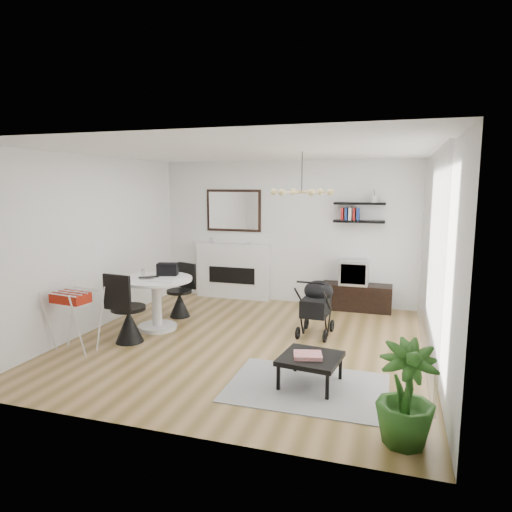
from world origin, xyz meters
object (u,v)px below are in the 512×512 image
(dining_table, at_px, (157,296))
(fireplace, at_px, (233,264))
(tv_console, at_px, (356,297))
(drying_rack, at_px, (75,319))
(crt_tv, at_px, (354,272))
(potted_plant, at_px, (406,394))
(stroller, at_px, (316,309))
(coffee_table, at_px, (310,359))

(dining_table, bearing_deg, fireplace, 78.39)
(tv_console, relative_size, drying_rack, 1.48)
(crt_tv, height_order, potted_plant, potted_plant)
(fireplace, xyz_separation_m, dining_table, (-0.46, -2.23, -0.15))
(crt_tv, bearing_deg, potted_plant, -78.93)
(drying_rack, xyz_separation_m, potted_plant, (4.28, -1.07, 0.01))
(stroller, bearing_deg, drying_rack, -147.74)
(stroller, bearing_deg, tv_console, 77.14)
(fireplace, distance_m, coffee_table, 4.19)
(crt_tv, xyz_separation_m, dining_table, (-2.84, -2.07, -0.15))
(fireplace, bearing_deg, tv_console, -3.61)
(drying_rack, bearing_deg, crt_tv, 50.49)
(crt_tv, xyz_separation_m, drying_rack, (-3.43, -3.24, -0.25))
(stroller, height_order, potted_plant, potted_plant)
(tv_console, bearing_deg, coffee_table, -93.58)
(dining_table, bearing_deg, potted_plant, -31.29)
(coffee_table, bearing_deg, crt_tv, 87.24)
(drying_rack, bearing_deg, fireplace, 79.93)
(drying_rack, distance_m, stroller, 3.46)
(potted_plant, bearing_deg, tv_console, 100.43)
(coffee_table, relative_size, potted_plant, 0.79)
(drying_rack, xyz_separation_m, coffee_table, (3.27, -0.14, -0.14))
(tv_console, relative_size, stroller, 1.39)
(tv_console, height_order, drying_rack, drying_rack)
(drying_rack, height_order, stroller, stroller)
(tv_console, distance_m, drying_rack, 4.76)
(fireplace, relative_size, drying_rack, 2.55)
(crt_tv, distance_m, potted_plant, 4.39)
(fireplace, height_order, potted_plant, fireplace)
(stroller, relative_size, potted_plant, 0.99)
(crt_tv, xyz_separation_m, coffee_table, (-0.16, -3.38, -0.39))
(fireplace, distance_m, potted_plant, 5.51)
(stroller, distance_m, potted_plant, 3.01)
(drying_rack, height_order, coffee_table, drying_rack)
(dining_table, relative_size, stroller, 1.24)
(tv_console, relative_size, potted_plant, 1.37)
(tv_console, bearing_deg, potted_plant, -79.57)
(coffee_table, distance_m, potted_plant, 1.38)
(coffee_table, bearing_deg, drying_rack, 177.59)
(crt_tv, bearing_deg, coffee_table, -92.76)
(dining_table, relative_size, coffee_table, 1.55)
(drying_rack, height_order, potted_plant, potted_plant)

